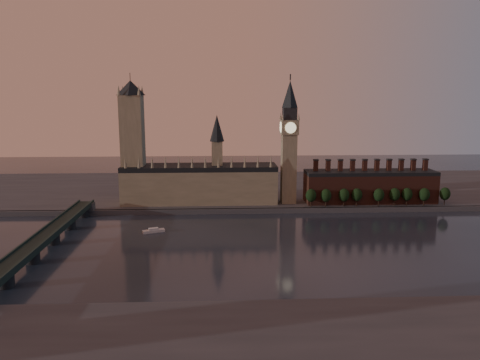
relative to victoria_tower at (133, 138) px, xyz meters
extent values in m
plane|color=black|center=(120.00, -115.00, -59.09)|extent=(900.00, 900.00, 0.00)
cube|color=#48484E|center=(120.00, -25.00, -57.09)|extent=(900.00, 4.00, 4.00)
cube|color=#48484E|center=(120.00, 65.00, -57.09)|extent=(900.00, 180.00, 4.00)
cube|color=gray|center=(55.00, 0.00, -41.09)|extent=(130.00, 30.00, 28.00)
cube|color=black|center=(55.00, 0.00, -25.09)|extent=(130.00, 30.00, 4.00)
cube|color=gray|center=(70.00, 0.00, -15.09)|extent=(9.00, 9.00, 24.00)
cone|color=black|center=(70.00, 0.00, 7.91)|extent=(12.00, 12.00, 22.00)
cone|color=gray|center=(-4.00, -14.00, -18.09)|extent=(2.60, 2.60, 10.00)
cone|color=gray|center=(6.73, -14.00, -18.09)|extent=(2.60, 2.60, 10.00)
cone|color=gray|center=(17.45, -14.00, -18.09)|extent=(2.60, 2.60, 10.00)
cone|color=gray|center=(28.18, -14.00, -18.09)|extent=(2.60, 2.60, 10.00)
cone|color=gray|center=(38.91, -14.00, -18.09)|extent=(2.60, 2.60, 10.00)
cone|color=gray|center=(49.64, -14.00, -18.09)|extent=(2.60, 2.60, 10.00)
cone|color=gray|center=(60.36, -14.00, -18.09)|extent=(2.60, 2.60, 10.00)
cone|color=gray|center=(71.09, -14.00, -18.09)|extent=(2.60, 2.60, 10.00)
cone|color=gray|center=(81.82, -14.00, -18.09)|extent=(2.60, 2.60, 10.00)
cone|color=gray|center=(92.55, -14.00, -18.09)|extent=(2.60, 2.60, 10.00)
cone|color=gray|center=(103.27, -14.00, -18.09)|extent=(2.60, 2.60, 10.00)
cone|color=gray|center=(114.00, -14.00, -18.09)|extent=(2.60, 2.60, 10.00)
cube|color=gray|center=(0.00, 0.00, -10.09)|extent=(18.00, 18.00, 90.00)
cone|color=black|center=(0.00, 0.00, 40.91)|extent=(24.00, 24.00, 12.00)
cylinder|color=#232326|center=(0.00, 0.00, 46.91)|extent=(0.50, 0.50, 12.00)
cone|color=gray|center=(-8.00, -8.00, 38.91)|extent=(3.00, 3.00, 8.00)
cone|color=gray|center=(8.00, -8.00, 38.91)|extent=(3.00, 3.00, 8.00)
cone|color=gray|center=(-8.00, 8.00, 38.91)|extent=(3.00, 3.00, 8.00)
cone|color=gray|center=(8.00, 8.00, 38.91)|extent=(3.00, 3.00, 8.00)
cube|color=gray|center=(130.00, -5.00, -26.09)|extent=(12.00, 12.00, 58.00)
cube|color=gray|center=(130.00, -5.00, 8.91)|extent=(14.00, 14.00, 12.00)
cube|color=#232326|center=(130.00, -5.00, 19.91)|extent=(11.00, 11.00, 10.00)
cone|color=black|center=(130.00, -5.00, 35.91)|extent=(13.00, 13.00, 22.00)
cylinder|color=#232326|center=(130.00, -5.00, 49.41)|extent=(1.00, 1.00, 5.00)
cylinder|color=beige|center=(130.00, -12.20, 8.91)|extent=(9.00, 0.50, 9.00)
cylinder|color=beige|center=(130.00, 2.20, 8.91)|extent=(9.00, 0.50, 9.00)
cylinder|color=beige|center=(122.80, -5.00, 8.91)|extent=(0.50, 9.00, 9.00)
cylinder|color=beige|center=(137.20, -5.00, 8.91)|extent=(0.50, 9.00, 9.00)
cone|color=gray|center=(123.50, -11.50, 17.91)|extent=(2.00, 2.00, 6.00)
cone|color=gray|center=(136.50, -11.50, 17.91)|extent=(2.00, 2.00, 6.00)
cone|color=gray|center=(123.50, 1.50, 17.91)|extent=(2.00, 2.00, 6.00)
cone|color=gray|center=(136.50, 1.50, 17.91)|extent=(2.00, 2.00, 6.00)
cube|color=#552920|center=(200.00, -5.00, -43.09)|extent=(110.00, 25.00, 24.00)
cube|color=black|center=(200.00, -5.00, -29.59)|extent=(110.00, 25.00, 3.00)
cube|color=#552920|center=(153.00, -5.00, -23.59)|extent=(3.50, 3.50, 9.00)
cube|color=#232326|center=(153.00, -5.00, -18.59)|extent=(4.20, 4.20, 1.00)
cube|color=#552920|center=(163.44, -5.00, -23.59)|extent=(3.50, 3.50, 9.00)
cube|color=#232326|center=(163.44, -5.00, -18.59)|extent=(4.20, 4.20, 1.00)
cube|color=#552920|center=(173.89, -5.00, -23.59)|extent=(3.50, 3.50, 9.00)
cube|color=#232326|center=(173.89, -5.00, -18.59)|extent=(4.20, 4.20, 1.00)
cube|color=#552920|center=(184.33, -5.00, -23.59)|extent=(3.50, 3.50, 9.00)
cube|color=#232326|center=(184.33, -5.00, -18.59)|extent=(4.20, 4.20, 1.00)
cube|color=#552920|center=(194.78, -5.00, -23.59)|extent=(3.50, 3.50, 9.00)
cube|color=#232326|center=(194.78, -5.00, -18.59)|extent=(4.20, 4.20, 1.00)
cube|color=#552920|center=(205.22, -5.00, -23.59)|extent=(3.50, 3.50, 9.00)
cube|color=#232326|center=(205.22, -5.00, -18.59)|extent=(4.20, 4.20, 1.00)
cube|color=#552920|center=(215.67, -5.00, -23.59)|extent=(3.50, 3.50, 9.00)
cube|color=#232326|center=(215.67, -5.00, -18.59)|extent=(4.20, 4.20, 1.00)
cube|color=#552920|center=(226.11, -5.00, -23.59)|extent=(3.50, 3.50, 9.00)
cube|color=#232326|center=(226.11, -5.00, -18.59)|extent=(4.20, 4.20, 1.00)
cube|color=#552920|center=(236.56, -5.00, -23.59)|extent=(3.50, 3.50, 9.00)
cube|color=#232326|center=(236.56, -5.00, -18.59)|extent=(4.20, 4.20, 1.00)
cube|color=#552920|center=(247.00, -5.00, -23.59)|extent=(3.50, 3.50, 9.00)
cube|color=#232326|center=(247.00, -5.00, -18.59)|extent=(4.20, 4.20, 1.00)
cylinder|color=black|center=(146.46, -20.84, -52.09)|extent=(0.80, 0.80, 6.00)
ellipsoid|color=black|center=(146.46, -20.84, -45.59)|extent=(8.60, 8.60, 10.75)
cylinder|color=black|center=(158.74, -21.37, -52.09)|extent=(0.80, 0.80, 6.00)
ellipsoid|color=black|center=(158.74, -21.37, -45.59)|extent=(8.60, 8.60, 10.75)
cylinder|color=black|center=(173.77, -20.69, -52.09)|extent=(0.80, 0.80, 6.00)
ellipsoid|color=black|center=(173.77, -20.69, -45.59)|extent=(8.60, 8.60, 10.75)
cylinder|color=black|center=(184.60, -20.23, -52.09)|extent=(0.80, 0.80, 6.00)
ellipsoid|color=black|center=(184.60, -20.23, -45.59)|extent=(8.60, 8.60, 10.75)
cylinder|color=black|center=(202.59, -21.32, -52.09)|extent=(0.80, 0.80, 6.00)
ellipsoid|color=black|center=(202.59, -21.32, -45.59)|extent=(8.60, 8.60, 10.75)
cylinder|color=black|center=(216.27, -20.14, -52.09)|extent=(0.80, 0.80, 6.00)
ellipsoid|color=black|center=(216.27, -20.14, -45.59)|extent=(8.60, 8.60, 10.75)
cylinder|color=black|center=(226.63, -20.04, -52.09)|extent=(0.80, 0.80, 6.00)
ellipsoid|color=black|center=(226.63, -20.04, -45.59)|extent=(8.60, 8.60, 10.75)
cylinder|color=black|center=(240.63, -21.46, -52.09)|extent=(0.80, 0.80, 6.00)
ellipsoid|color=black|center=(240.63, -21.46, -45.59)|extent=(8.60, 8.60, 10.75)
cylinder|color=black|center=(258.82, -19.70, -52.09)|extent=(0.80, 0.80, 6.00)
ellipsoid|color=black|center=(258.82, -19.70, -45.59)|extent=(8.60, 8.60, 10.75)
cube|color=#1C2B27|center=(-35.00, -120.00, -50.09)|extent=(12.00, 200.00, 2.50)
cube|color=#1C2B27|center=(-40.50, -120.00, -48.19)|extent=(1.00, 200.00, 1.30)
cube|color=#1C2B27|center=(-29.50, -120.00, -48.19)|extent=(1.00, 200.00, 1.30)
cube|color=#48484E|center=(-35.00, -25.00, -52.09)|extent=(14.00, 8.00, 6.00)
cylinder|color=#232326|center=(-35.00, -166.00, -55.21)|extent=(8.00, 8.00, 7.75)
cylinder|color=#232326|center=(-35.00, -132.00, -55.21)|extent=(8.00, 8.00, 7.75)
cylinder|color=#232326|center=(-35.00, -98.00, -55.21)|extent=(8.00, 8.00, 7.75)
cylinder|color=#232326|center=(-35.00, -64.00, -55.21)|extent=(8.00, 8.00, 7.75)
cylinder|color=#232326|center=(-35.00, -30.00, -55.21)|extent=(8.00, 8.00, 7.75)
cube|color=silver|center=(25.53, -74.35, -58.22)|extent=(15.77, 9.27, 1.74)
cube|color=silver|center=(25.53, -74.35, -56.70)|extent=(7.23, 5.29, 1.30)
camera|label=1|loc=(71.72, -390.91, 35.67)|focal=35.00mm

